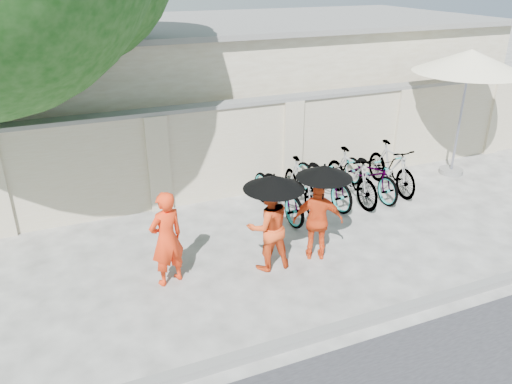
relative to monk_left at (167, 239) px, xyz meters
name	(u,v)px	position (x,y,z in m)	size (l,w,h in m)	color
ground	(265,274)	(1.49, -0.40, -0.79)	(80.00, 80.00, 0.00)	beige
kerb	(315,336)	(1.49, -2.10, -0.73)	(40.00, 0.16, 0.12)	slate
compound_wall	(248,149)	(2.49, 2.80, 0.21)	(20.00, 0.30, 2.00)	beige
building_behind	(231,83)	(3.49, 6.60, 0.81)	(14.00, 6.00, 3.20)	silver
monk_left	(167,239)	(0.00, 0.00, 0.00)	(0.57, 0.38, 1.58)	#FF3712
monk_center	(268,227)	(1.63, -0.20, -0.03)	(0.74, 0.58, 1.53)	#E64B1B
parasol_center	(274,182)	(1.68, -0.28, 0.79)	(0.98, 0.98, 0.82)	black
monk_right	(318,221)	(2.52, -0.25, -0.07)	(0.84, 0.35, 1.43)	#ED4C1A
parasol_right	(324,171)	(2.54, -0.33, 0.85)	(0.92, 0.92, 0.93)	black
patio_umbrella	(470,62)	(7.47, 1.88, 1.88)	(2.49, 2.49, 2.96)	slate
bike_0	(278,191)	(2.62, 1.53, -0.27)	(0.68, 1.96, 1.03)	#9294AA
bike_1	(301,185)	(3.19, 1.63, -0.28)	(0.48, 1.70, 1.02)	#9294AA
bike_2	(323,179)	(3.76, 1.71, -0.27)	(0.69, 1.97, 1.04)	#9294AA
bike_3	(351,176)	(4.33, 1.52, -0.23)	(0.52, 1.85, 1.11)	#9294AA
bike_4	(371,173)	(4.91, 1.63, -0.29)	(0.66, 1.90, 1.00)	#9294AA
bike_5	(391,167)	(5.48, 1.66, -0.25)	(0.51, 1.79, 1.08)	#9294AA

